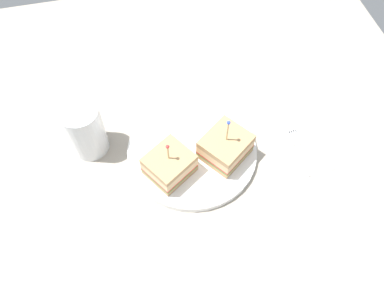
{
  "coord_description": "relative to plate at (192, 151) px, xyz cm",
  "views": [
    {
      "loc": [
        41.5,
        -9.63,
        70.26
      ],
      "look_at": [
        0.0,
        0.0,
        3.39
      ],
      "focal_mm": 37.13,
      "sensor_mm": 36.0,
      "label": 1
    }
  ],
  "objects": [
    {
      "name": "drink_glass",
      "position": [
        -6.39,
        -20.16,
        4.75
      ],
      "size": [
        7.6,
        7.6,
        11.99
      ],
      "color": "#B74C33",
      "rests_on": "ground_plane"
    },
    {
      "name": "plate",
      "position": [
        0.0,
        0.0,
        0.0
      ],
      "size": [
        26.53,
        26.53,
        1.39
      ],
      "primitive_type": "cylinder",
      "color": "white",
      "rests_on": "ground_plane"
    },
    {
      "name": "sandwich_half_back",
      "position": [
        2.51,
        6.19,
        3.37
      ],
      "size": [
        11.52,
        11.71,
        11.15
      ],
      "color": "tan",
      "rests_on": "plate"
    },
    {
      "name": "ground_plane",
      "position": [
        0.0,
        0.0,
        -1.69
      ],
      "size": [
        111.53,
        111.53,
        2.0
      ],
      "primitive_type": "cube",
      "color": "#9E9384"
    },
    {
      "name": "sandwich_half_front",
      "position": [
        3.98,
        -5.4,
        3.28
      ],
      "size": [
        10.74,
        10.97,
        9.46
      ],
      "color": "tan",
      "rests_on": "plate"
    },
    {
      "name": "knife",
      "position": [
        3.74,
        26.37,
        -0.52
      ],
      "size": [
        11.9,
        1.92,
        0.35
      ],
      "color": "silver",
      "rests_on": "ground_plane"
    },
    {
      "name": "fork",
      "position": [
        2.9,
        22.04,
        -0.52
      ],
      "size": [
        12.7,
        2.35,
        0.35
      ],
      "color": "silver",
      "rests_on": "ground_plane"
    }
  ]
}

